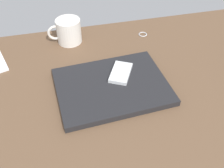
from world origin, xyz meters
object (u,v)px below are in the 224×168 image
object	(u,v)px
laptop_closed	(112,86)
coffee_mug	(68,31)
cell_phone_on_laptop	(121,73)
key_ring	(143,34)

from	to	relation	value
laptop_closed	coffee_mug	size ratio (longest dim) A/B	2.71
cell_phone_on_laptop	coffee_mug	size ratio (longest dim) A/B	0.92
cell_phone_on_laptop	laptop_closed	bearing A→B (deg)	45.65
laptop_closed	cell_phone_on_laptop	world-z (taller)	cell_phone_on_laptop
key_ring	coffee_mug	bearing A→B (deg)	-4.43
cell_phone_on_laptop	coffee_mug	distance (cm)	28.29
laptop_closed	key_ring	bearing A→B (deg)	-128.69
cell_phone_on_laptop	coffee_mug	xyz separation A→B (cm)	(13.28, -24.91, 1.89)
cell_phone_on_laptop	coffee_mug	bearing A→B (deg)	-61.93
coffee_mug	cell_phone_on_laptop	bearing A→B (deg)	118.07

